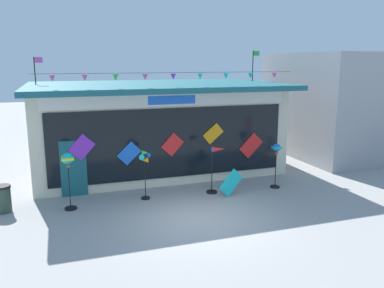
% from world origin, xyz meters
% --- Properties ---
extents(ground_plane, '(80.00, 80.00, 0.00)m').
position_xyz_m(ground_plane, '(0.00, 0.00, 0.00)').
color(ground_plane, '#9E9B99').
extents(kite_shop_building, '(10.45, 6.63, 5.19)m').
position_xyz_m(kite_shop_building, '(0.15, 6.28, 1.92)').
color(kite_shop_building, beige).
rests_on(kite_shop_building, ground_plane).
extents(wind_spinner_far_left, '(0.39, 0.39, 1.89)m').
position_xyz_m(wind_spinner_far_left, '(-3.67, 2.13, 1.48)').
color(wind_spinner_far_left, black).
rests_on(wind_spinner_far_left, ground_plane).
extents(wind_spinner_left, '(0.45, 0.30, 1.76)m').
position_xyz_m(wind_spinner_left, '(-1.15, 2.29, 1.28)').
color(wind_spinner_left, black).
rests_on(wind_spinner_left, ground_plane).
extents(wind_spinner_center_left, '(0.69, 0.39, 1.72)m').
position_xyz_m(wind_spinner_center_left, '(1.44, 2.20, 1.15)').
color(wind_spinner_center_left, black).
rests_on(wind_spinner_center_left, ground_plane).
extents(wind_spinner_center_right, '(0.35, 0.35, 1.71)m').
position_xyz_m(wind_spinner_center_right, '(3.78, 2.00, 1.24)').
color(wind_spinner_center_right, black).
rests_on(wind_spinner_center_right, ground_plane).
extents(trash_bin, '(0.52, 0.52, 0.88)m').
position_xyz_m(trash_bin, '(-5.69, 2.56, 0.44)').
color(trash_bin, '#2D4238').
rests_on(trash_bin, ground_plane).
extents(display_kite_on_ground, '(0.98, 0.18, 0.98)m').
position_xyz_m(display_kite_on_ground, '(1.79, 1.66, 0.49)').
color(display_kite_on_ground, '#19B7BC').
rests_on(display_kite_on_ground, ground_plane).
extents(neighbour_building, '(6.60, 6.52, 5.12)m').
position_xyz_m(neighbour_building, '(10.36, 6.11, 2.56)').
color(neighbour_building, '#99999E').
rests_on(neighbour_building, ground_plane).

